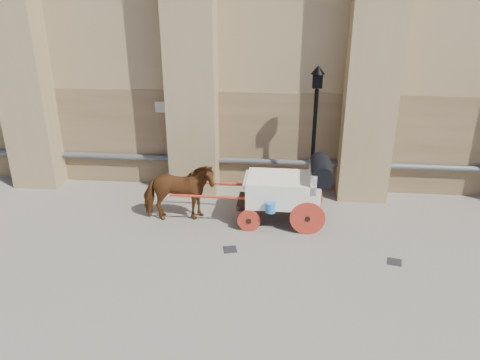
# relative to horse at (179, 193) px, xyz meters

# --- Properties ---
(ground) EXTENTS (90.00, 90.00, 0.00)m
(ground) POSITION_rel_horse_xyz_m (1.05, -1.57, -0.81)
(ground) COLOR #6D6659
(ground) RESTS_ON ground
(horse) EXTENTS (2.03, 1.16, 1.62)m
(horse) POSITION_rel_horse_xyz_m (0.00, 0.00, 0.00)
(horse) COLOR brown
(horse) RESTS_ON ground
(carriage) EXTENTS (4.15, 1.47, 1.81)m
(carriage) POSITION_rel_horse_xyz_m (2.89, 0.17, 0.17)
(carriage) COLOR black
(carriage) RESTS_ON ground
(street_lamp) EXTENTS (0.37, 0.37, 3.94)m
(street_lamp) POSITION_rel_horse_xyz_m (3.54, 1.48, 1.30)
(street_lamp) COLOR black
(street_lamp) RESTS_ON ground
(drain_grate_near) EXTENTS (0.39, 0.39, 0.01)m
(drain_grate_near) POSITION_rel_horse_xyz_m (1.53, -1.40, -0.80)
(drain_grate_near) COLOR black
(drain_grate_near) RESTS_ON ground
(drain_grate_far) EXTENTS (0.38, 0.38, 0.01)m
(drain_grate_far) POSITION_rel_horse_xyz_m (5.36, -1.57, -0.80)
(drain_grate_far) COLOR black
(drain_grate_far) RESTS_ON ground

